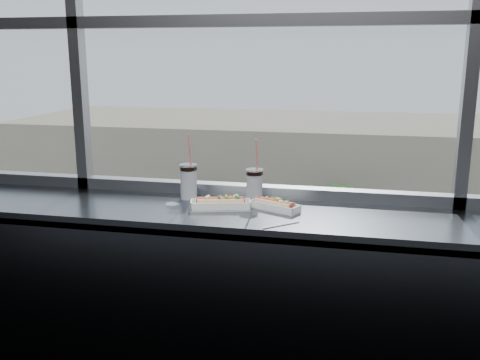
% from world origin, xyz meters
% --- Properties ---
extents(wall_back_lower, '(6.00, 0.00, 6.00)m').
position_xyz_m(wall_back_lower, '(0.00, 1.50, 0.55)').
color(wall_back_lower, black).
rests_on(wall_back_lower, ground).
extents(counter, '(6.00, 0.55, 0.06)m').
position_xyz_m(counter, '(0.00, 1.23, 1.07)').
color(counter, slate).
rests_on(counter, ground).
extents(counter_fascia, '(6.00, 0.04, 1.04)m').
position_xyz_m(counter_fascia, '(0.00, 0.97, 0.55)').
color(counter_fascia, slate).
rests_on(counter_fascia, ground).
extents(hotdog_tray_left, '(0.31, 0.16, 0.07)m').
position_xyz_m(hotdog_tray_left, '(-0.14, 1.22, 1.13)').
color(hotdog_tray_left, white).
rests_on(hotdog_tray_left, counter).
extents(hotdog_tray_right, '(0.26, 0.18, 0.06)m').
position_xyz_m(hotdog_tray_right, '(0.12, 1.27, 1.12)').
color(hotdog_tray_right, white).
rests_on(hotdog_tray_right, counter).
extents(soda_cup_left, '(0.09, 0.09, 0.35)m').
position_xyz_m(soda_cup_left, '(-0.35, 1.38, 1.20)').
color(soda_cup_left, white).
rests_on(soda_cup_left, counter).
extents(soda_cup_right, '(0.09, 0.09, 0.33)m').
position_xyz_m(soda_cup_right, '(-0.00, 1.38, 1.20)').
color(soda_cup_right, white).
rests_on(soda_cup_right, counter).
extents(loose_straw, '(0.15, 0.13, 0.01)m').
position_xyz_m(loose_straw, '(0.19, 1.03, 1.10)').
color(loose_straw, white).
rests_on(loose_straw, counter).
extents(wrapper, '(0.08, 0.06, 0.02)m').
position_xyz_m(wrapper, '(-0.39, 1.22, 1.11)').
color(wrapper, silver).
rests_on(wrapper, counter).
extents(plaza_ground, '(120.00, 120.00, 0.00)m').
position_xyz_m(plaza_ground, '(0.00, 45.00, -11.00)').
color(plaza_ground, '#B9B8B2').
rests_on(plaza_ground, ground).
extents(street_asphalt, '(80.00, 10.00, 0.06)m').
position_xyz_m(street_asphalt, '(0.00, 21.50, -10.97)').
color(street_asphalt, black).
rests_on(street_asphalt, plaza_ground).
extents(far_sidewalk, '(80.00, 6.00, 0.04)m').
position_xyz_m(far_sidewalk, '(0.00, 29.50, -10.98)').
color(far_sidewalk, '#B9B8B2').
rests_on(far_sidewalk, plaza_ground).
extents(far_building, '(50.00, 14.00, 8.00)m').
position_xyz_m(far_building, '(0.00, 39.50, -7.00)').
color(far_building, gray).
rests_on(far_building, plaza_ground).
extents(car_near_b, '(3.08, 6.77, 2.22)m').
position_xyz_m(car_near_b, '(-5.84, 17.50, -9.83)').
color(car_near_b, black).
rests_on(car_near_b, street_asphalt).
extents(car_near_a, '(3.24, 6.30, 2.01)m').
position_xyz_m(car_near_a, '(-12.79, 17.50, -9.93)').
color(car_near_a, '#969CA8').
rests_on(car_near_a, street_asphalt).
extents(car_near_c, '(2.93, 6.63, 2.18)m').
position_xyz_m(car_near_c, '(-1.91, 17.50, -9.85)').
color(car_near_c, '#6C2203').
rests_on(car_near_c, street_asphalt).
extents(car_far_b, '(3.39, 6.84, 2.20)m').
position_xyz_m(car_far_b, '(1.86, 25.50, -9.84)').
color(car_far_b, '#9B2041').
rests_on(car_far_b, street_asphalt).
extents(car_far_a, '(3.10, 6.70, 2.18)m').
position_xyz_m(car_far_a, '(-8.06, 25.50, -9.85)').
color(car_far_a, black).
rests_on(car_far_a, street_asphalt).
extents(pedestrian_d, '(0.95, 0.72, 2.15)m').
position_xyz_m(pedestrian_d, '(7.97, 30.57, -9.89)').
color(pedestrian_d, '#66605B').
rests_on(pedestrian_d, far_sidewalk).
extents(pedestrian_a, '(0.68, 0.91, 2.05)m').
position_xyz_m(pedestrian_a, '(-7.63, 30.67, -9.93)').
color(pedestrian_a, '#66605B').
rests_on(pedestrian_a, far_sidewalk).
extents(tree_left, '(3.33, 3.33, 5.20)m').
position_xyz_m(tree_left, '(-8.11, 29.50, -7.47)').
color(tree_left, '#47382B').
rests_on(tree_left, far_sidewalk).
extents(tree_center, '(3.52, 3.52, 5.50)m').
position_xyz_m(tree_center, '(-0.25, 29.50, -7.27)').
color(tree_center, '#47382B').
rests_on(tree_center, far_sidewalk).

